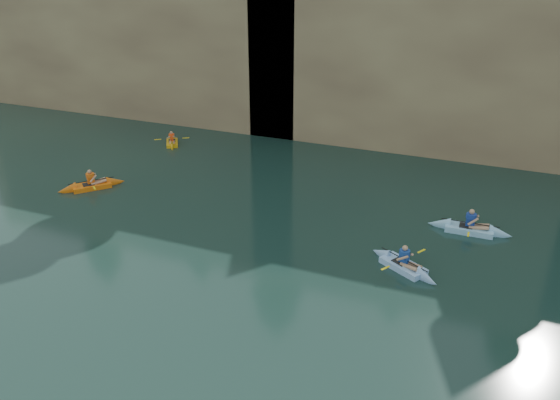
% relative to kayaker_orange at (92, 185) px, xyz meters
% --- Properties ---
extents(cliff, '(70.00, 16.00, 12.00)m').
position_rel_kayaker_orange_xyz_m(cliff, '(13.82, 19.57, 5.84)').
color(cliff, tan).
rests_on(cliff, ground).
extents(cliff_slab_west, '(26.00, 2.40, 10.56)m').
position_rel_kayaker_orange_xyz_m(cliff_slab_west, '(-6.18, 12.17, 5.12)').
color(cliff_slab_west, '#98875C').
rests_on(cliff_slab_west, ground).
extents(cliff_slab_center, '(24.00, 2.40, 11.40)m').
position_rel_kayaker_orange_xyz_m(cliff_slab_center, '(15.82, 12.17, 5.54)').
color(cliff_slab_center, '#98875C').
rests_on(cliff_slab_center, ground).
extents(sea_cave_west, '(4.50, 1.00, 4.00)m').
position_rel_kayaker_orange_xyz_m(sea_cave_west, '(-4.18, 11.52, 1.84)').
color(sea_cave_west, black).
rests_on(sea_cave_west, ground).
extents(sea_cave_center, '(3.50, 1.00, 3.20)m').
position_rel_kayaker_orange_xyz_m(sea_cave_center, '(9.82, 11.52, 1.44)').
color(sea_cave_center, black).
rests_on(sea_cave_center, ground).
extents(kayaker_orange, '(2.76, 2.98, 1.26)m').
position_rel_kayaker_orange_xyz_m(kayaker_orange, '(0.00, 0.00, 0.00)').
color(kayaker_orange, orange).
rests_on(kayaker_orange, ground).
extents(kayaker_ltblue_near, '(3.11, 2.27, 1.25)m').
position_rel_kayaker_orange_xyz_m(kayaker_ltblue_near, '(16.16, -1.75, -0.00)').
color(kayaker_ltblue_near, '#90BDF0').
rests_on(kayaker_ltblue_near, ground).
extents(kayaker_yellow, '(1.95, 2.56, 1.07)m').
position_rel_kayaker_orange_xyz_m(kayaker_yellow, '(0.10, 7.41, -0.02)').
color(kayaker_yellow, gold).
rests_on(kayaker_yellow, ground).
extents(kayaker_ltblue_mid, '(3.52, 2.61, 1.34)m').
position_rel_kayaker_orange_xyz_m(kayaker_ltblue_mid, '(18.25, 2.31, 0.01)').
color(kayaker_ltblue_mid, '#8DC8ED').
rests_on(kayaker_ltblue_mid, ground).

